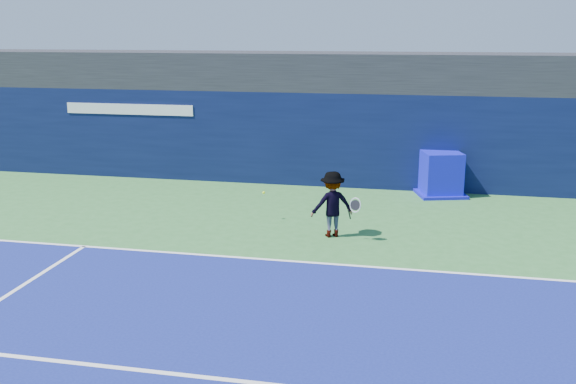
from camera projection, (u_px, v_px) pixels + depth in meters
name	position (u px, v px, depth m)	size (l,w,h in m)	color
ground	(261.00, 321.00, 11.14)	(80.00, 80.00, 0.00)	#327033
baseline	(294.00, 261.00, 13.99)	(24.00, 0.10, 0.01)	white
service_line	(228.00, 380.00, 9.24)	(24.00, 0.10, 0.01)	white
stadium_band	(344.00, 71.00, 21.19)	(36.00, 3.00, 1.20)	black
back_wall_assembly	(338.00, 139.00, 20.75)	(36.00, 1.03, 3.00)	#091134
equipment_cart	(441.00, 175.00, 19.58)	(1.72, 1.72, 1.34)	#0E0EC6
tennis_player	(332.00, 204.00, 15.55)	(1.34, 0.97, 1.62)	white
tennis_ball	(264.00, 193.00, 16.87)	(0.07, 0.07, 0.07)	#D7F61B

